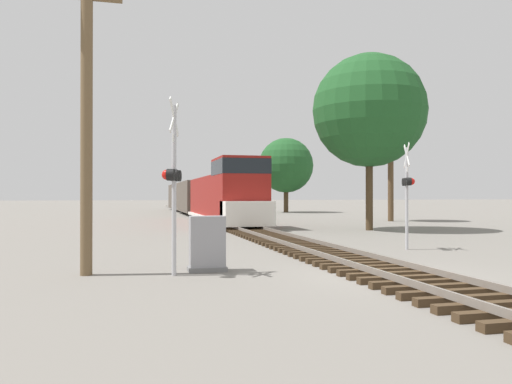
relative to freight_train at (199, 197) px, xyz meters
The scene contains 10 objects.
ground_plane 38.22m from the freight_train, 90.00° to the right, with size 400.00×400.00×0.00m, color slate.
rail_track_bed 38.21m from the freight_train, 90.00° to the right, with size 2.60×160.00×0.31m.
freight_train is the anchor object (origin of this frame).
crossing_signal_near 37.15m from the freight_train, 98.37° to the right, with size 0.57×1.01×4.57m.
crossing_signal_far 32.86m from the freight_train, 83.34° to the right, with size 0.58×1.00×4.08m.
relay_cabinet 36.47m from the freight_train, 96.98° to the right, with size 1.05×0.60×1.51m.
utility_pole 36.99m from the freight_train, 101.87° to the right, with size 1.80×0.31×7.85m.
tree_far_right 24.33m from the freight_train, 72.30° to the right, with size 6.73×6.73×10.49m.
tree_mid_background 19.97m from the freight_train, 45.01° to the right, with size 4.24×4.24×9.33m.
tree_deep_background 14.67m from the freight_train, 34.96° to the left, with size 6.64×6.64×9.04m.
Camera 1 is at (-6.40, -11.62, 2.08)m, focal length 35.00 mm.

